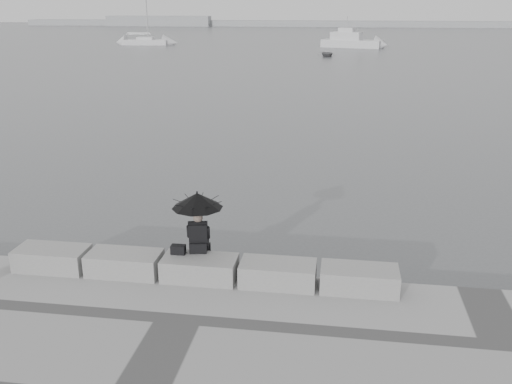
% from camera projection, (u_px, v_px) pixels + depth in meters
% --- Properties ---
extents(ground, '(360.00, 360.00, 0.00)m').
position_uv_depth(ground, '(206.00, 290.00, 12.96)').
color(ground, '#4D5053').
rests_on(ground, ground).
extents(stone_block_far_left, '(1.60, 0.80, 0.50)m').
position_uv_depth(stone_block_far_left, '(52.00, 258.00, 12.79)').
color(stone_block_far_left, gray).
rests_on(stone_block_far_left, promenade).
extents(stone_block_left, '(1.60, 0.80, 0.50)m').
position_uv_depth(stone_block_left, '(125.00, 263.00, 12.55)').
color(stone_block_left, gray).
rests_on(stone_block_left, promenade).
extents(stone_block_centre, '(1.60, 0.80, 0.50)m').
position_uv_depth(stone_block_centre, '(200.00, 268.00, 12.31)').
color(stone_block_centre, gray).
rests_on(stone_block_centre, promenade).
extents(stone_block_right, '(1.60, 0.80, 0.50)m').
position_uv_depth(stone_block_right, '(278.00, 274.00, 12.06)').
color(stone_block_right, gray).
rests_on(stone_block_right, promenade).
extents(stone_block_far_right, '(1.60, 0.80, 0.50)m').
position_uv_depth(stone_block_far_right, '(359.00, 279.00, 11.82)').
color(stone_block_far_right, gray).
rests_on(stone_block_far_right, promenade).
extents(seated_person, '(1.11, 1.11, 1.39)m').
position_uv_depth(seated_person, '(197.00, 209.00, 12.25)').
color(seated_person, black).
rests_on(seated_person, stone_block_centre).
extents(bag, '(0.31, 0.18, 0.20)m').
position_uv_depth(bag, '(178.00, 250.00, 12.40)').
color(bag, black).
rests_on(bag, stone_block_centre).
extents(distant_landmass, '(180.00, 8.00, 2.80)m').
position_uv_depth(distant_landmass, '(306.00, 23.00, 158.84)').
color(distant_landmass, '#96989B').
rests_on(distant_landmass, ground).
extents(sailboat_left, '(7.17, 2.67, 12.90)m').
position_uv_depth(sailboat_left, '(146.00, 41.00, 89.33)').
color(sailboat_left, silver).
rests_on(sailboat_left, ground).
extents(motor_cruiser, '(9.22, 5.34, 4.50)m').
position_uv_depth(motor_cruiser, '(352.00, 41.00, 83.59)').
color(motor_cruiser, silver).
rests_on(motor_cruiser, ground).
extents(dinghy, '(3.24, 1.72, 0.52)m').
position_uv_depth(dinghy, '(327.00, 54.00, 70.00)').
color(dinghy, slate).
rests_on(dinghy, ground).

